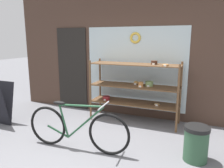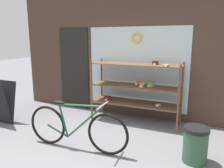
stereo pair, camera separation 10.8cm
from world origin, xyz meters
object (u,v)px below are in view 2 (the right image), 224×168
(display_case, at_px, (136,86))
(bicycle, at_px, (76,128))
(trash_bin, at_px, (195,143))
(sandwich_board, at_px, (3,103))

(display_case, relative_size, bicycle, 1.07)
(bicycle, bearing_deg, display_case, 67.71)
(trash_bin, bearing_deg, sandwich_board, -179.32)
(bicycle, relative_size, trash_bin, 3.31)
(display_case, relative_size, trash_bin, 3.54)
(display_case, xyz_separation_m, trash_bin, (1.33, -1.20, -0.53))
(display_case, xyz_separation_m, bicycle, (-0.52, -1.59, -0.46))
(display_case, bearing_deg, trash_bin, -42.15)
(display_case, height_order, trash_bin, display_case)
(bicycle, bearing_deg, trash_bin, 7.69)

